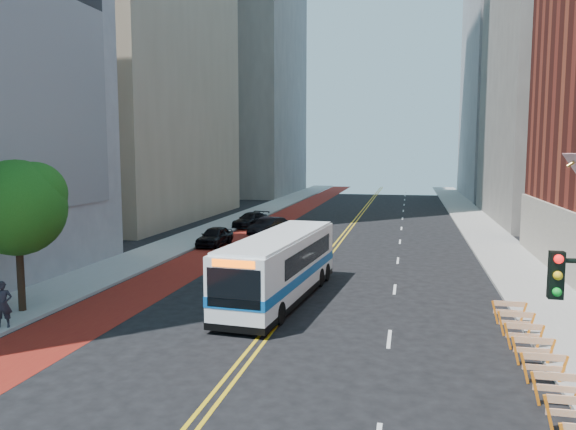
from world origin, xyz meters
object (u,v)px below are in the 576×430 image
(car_a, at_px, (215,236))
(pedestrian, at_px, (3,304))
(car_b, at_px, (269,226))
(car_c, at_px, (251,220))
(transit_bus, at_px, (281,266))
(street_tree, at_px, (19,204))

(car_a, relative_size, pedestrian, 2.29)
(car_a, bearing_deg, car_b, 69.38)
(car_b, distance_m, car_c, 5.50)
(transit_bus, bearing_deg, street_tree, -150.97)
(car_a, bearing_deg, street_tree, -93.52)
(transit_bus, height_order, pedestrian, transit_bus)
(car_c, relative_size, pedestrian, 2.54)
(street_tree, height_order, car_c, street_tree)
(transit_bus, bearing_deg, pedestrian, -139.25)
(street_tree, height_order, transit_bus, street_tree)
(transit_bus, relative_size, car_a, 2.76)
(car_c, xyz_separation_m, pedestrian, (-1.10, -32.10, 0.40))
(car_c, distance_m, pedestrian, 32.13)
(car_a, height_order, pedestrian, pedestrian)
(pedestrian, bearing_deg, car_b, 51.51)
(street_tree, bearing_deg, pedestrian, -70.01)
(street_tree, relative_size, car_b, 1.44)
(car_b, height_order, car_c, car_b)
(car_b, bearing_deg, transit_bus, -58.00)
(car_a, distance_m, car_c, 10.80)
(car_b, bearing_deg, street_tree, -84.82)
(car_a, relative_size, car_b, 0.92)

